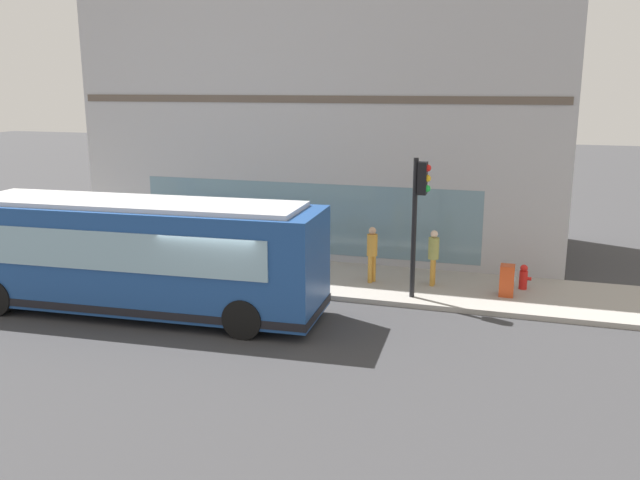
% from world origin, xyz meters
% --- Properties ---
extents(ground, '(120.00, 120.00, 0.00)m').
position_xyz_m(ground, '(0.00, 0.00, 0.00)').
color(ground, '#38383A').
extents(sidewalk_curb, '(3.67, 40.00, 0.15)m').
position_xyz_m(sidewalk_curb, '(4.44, 0.00, 0.07)').
color(sidewalk_curb, '#9E9991').
rests_on(sidewalk_curb, ground).
extents(building_corner, '(6.96, 16.95, 10.13)m').
position_xyz_m(building_corner, '(9.72, 0.00, 5.06)').
color(building_corner, '#A8A8AD').
rests_on(building_corner, ground).
extents(city_bus_nearside, '(3.11, 10.17, 3.07)m').
position_xyz_m(city_bus_nearside, '(0.13, 2.65, 1.55)').
color(city_bus_nearside, '#1E478C').
rests_on(city_bus_nearside, ground).
extents(traffic_light_near_corner, '(0.32, 0.49, 3.95)m').
position_xyz_m(traffic_light_near_corner, '(3.21, -4.38, 2.90)').
color(traffic_light_near_corner, black).
rests_on(traffic_light_near_corner, sidewalk_curb).
extents(fire_hydrant, '(0.35, 0.35, 0.74)m').
position_xyz_m(fire_hydrant, '(4.93, -7.26, 0.51)').
color(fire_hydrant, red).
rests_on(fire_hydrant, sidewalk_curb).
extents(pedestrian_near_hydrant, '(0.32, 0.32, 1.68)m').
position_xyz_m(pedestrian_near_hydrant, '(4.52, -4.65, 1.12)').
color(pedestrian_near_hydrant, gold).
rests_on(pedestrian_near_hydrant, sidewalk_curb).
extents(pedestrian_walking_along_curb, '(0.32, 0.32, 1.71)m').
position_xyz_m(pedestrian_walking_along_curb, '(4.28, -2.83, 1.14)').
color(pedestrian_walking_along_curb, gold).
rests_on(pedestrian_walking_along_curb, sidewalk_curb).
extents(newspaper_vending_box, '(0.44, 0.42, 0.90)m').
position_xyz_m(newspaper_vending_box, '(4.11, -6.82, 0.60)').
color(newspaper_vending_box, '#BF3F19').
rests_on(newspaper_vending_box, sidewalk_curb).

